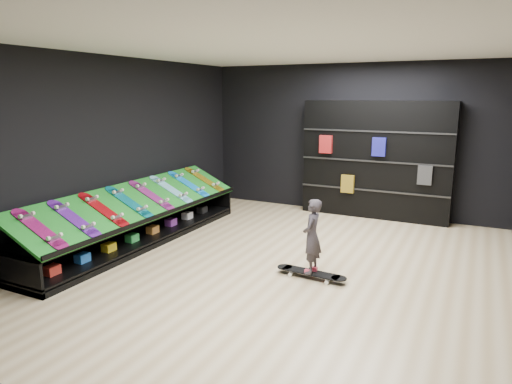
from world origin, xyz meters
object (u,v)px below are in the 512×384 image
at_px(back_shelving, 376,160).
at_px(child, 312,250).
at_px(display_rack, 139,227).
at_px(floor_skateboard, 311,275).

height_order(back_shelving, child, back_shelving).
relative_size(back_shelving, child, 4.79).
bearing_deg(display_rack, child, -3.55).
height_order(display_rack, child, child).
relative_size(floor_skateboard, child, 1.65).
height_order(floor_skateboard, child, child).
relative_size(back_shelving, floor_skateboard, 2.90).
relative_size(display_rack, back_shelving, 1.58).
height_order(back_shelving, floor_skateboard, back_shelving).
xyz_separation_m(back_shelving, floor_skateboard, (-0.04, -3.51, -1.09)).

